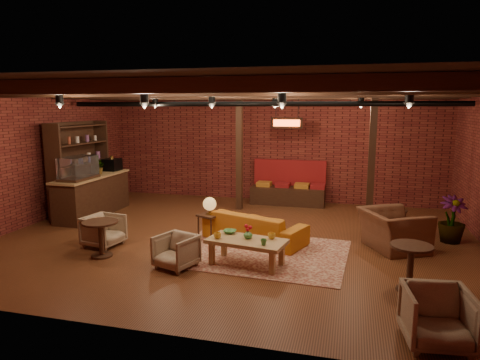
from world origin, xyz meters
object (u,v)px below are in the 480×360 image
(side_table_lamp, at_px, (210,207))
(plant_tall, at_px, (456,173))
(sofa, at_px, (255,227))
(coffee_table, at_px, (246,242))
(round_table_right, at_px, (411,260))
(round_table_left, at_px, (101,233))
(side_table_book, at_px, (396,212))
(armchair_a, at_px, (104,229))
(armchair_far, at_px, (437,315))
(armchair_right, at_px, (394,224))
(armchair_b, at_px, (176,250))

(side_table_lamp, relative_size, plant_tall, 0.31)
(sofa, distance_m, coffee_table, 1.36)
(sofa, height_order, round_table_right, round_table_right)
(coffee_table, relative_size, round_table_left, 2.16)
(side_table_book, bearing_deg, armchair_a, -156.61)
(coffee_table, relative_size, plant_tall, 0.50)
(coffee_table, distance_m, armchair_far, 3.41)
(armchair_a, height_order, plant_tall, plant_tall)
(coffee_table, bearing_deg, side_table_lamp, 130.41)
(armchair_right, height_order, armchair_far, armchair_right)
(coffee_table, distance_m, armchair_b, 1.24)
(armchair_a, height_order, armchair_right, armchair_right)
(armchair_a, bearing_deg, plant_tall, -63.71)
(side_table_lamp, relative_size, side_table_book, 1.66)
(coffee_table, bearing_deg, round_table_left, -174.23)
(armchair_b, height_order, armchair_right, armchair_right)
(coffee_table, distance_m, plant_tall, 4.59)
(armchair_far, bearing_deg, round_table_left, 156.43)
(armchair_a, xyz_separation_m, plant_tall, (6.85, 2.04, 1.11))
(round_table_left, relative_size, round_table_right, 0.93)
(round_table_left, relative_size, armchair_b, 1.06)
(sofa, bearing_deg, armchair_a, 39.80)
(armchair_right, xyz_separation_m, round_table_right, (0.08, -1.99, -0.03))
(sofa, xyz_separation_m, round_table_left, (-2.58, -1.63, 0.15))
(coffee_table, relative_size, side_table_lamp, 1.64)
(sofa, height_order, armchair_right, armchair_right)
(armchair_right, distance_m, armchair_far, 3.52)
(round_table_left, bearing_deg, armchair_far, -16.92)
(side_table_book, xyz_separation_m, plant_tall, (1.05, -0.47, 1.01))
(coffee_table, bearing_deg, armchair_right, 30.90)
(coffee_table, bearing_deg, armchair_far, -35.02)
(sofa, relative_size, side_table_lamp, 2.40)
(coffee_table, distance_m, side_table_lamp, 1.76)
(plant_tall, bearing_deg, side_table_book, 156.09)
(sofa, bearing_deg, plant_tall, -146.40)
(sofa, height_order, side_table_lamp, side_table_lamp)
(round_table_right, bearing_deg, side_table_lamp, 155.17)
(sofa, distance_m, side_table_lamp, 1.04)
(round_table_left, xyz_separation_m, plant_tall, (6.54, 2.61, 1.00))
(round_table_left, distance_m, armchair_right, 5.64)
(sofa, height_order, armchair_far, armchair_far)
(armchair_a, xyz_separation_m, round_table_right, (5.72, -0.73, 0.14))
(sofa, height_order, side_table_book, sofa)
(armchair_a, bearing_deg, armchair_far, -101.40)
(armchair_right, relative_size, round_table_right, 1.63)
(armchair_a, bearing_deg, sofa, -60.18)
(armchair_a, bearing_deg, side_table_lamp, -52.00)
(armchair_right, bearing_deg, armchair_a, 75.34)
(coffee_table, height_order, side_table_book, coffee_table)
(sofa, bearing_deg, side_table_lamp, 21.33)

